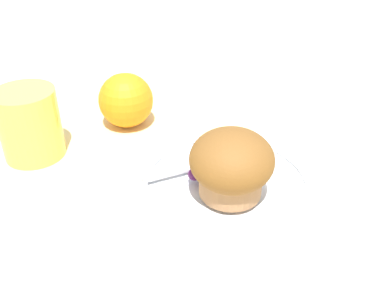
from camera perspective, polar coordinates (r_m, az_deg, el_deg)
The scene contains 8 objects.
ground_plane at distance 0.51m, azimuth 5.33°, elevation -5.63°, with size 3.00×3.00×0.00m, color beige.
plate at distance 0.50m, azimuth 4.72°, elevation -5.59°, with size 0.19×0.19×0.02m.
muffin at distance 0.45m, azimuth 5.28°, elevation -2.73°, with size 0.09×0.09×0.07m.
cream_ramekin at distance 0.53m, azimuth 8.61°, elevation -0.63°, with size 0.05×0.05×0.02m.
berry_pair at distance 0.49m, azimuth 0.77°, elevation -3.70°, with size 0.03×0.01×0.01m.
butter_knife at distance 0.51m, azimuth 1.74°, elevation -2.50°, with size 0.14×0.09×0.00m.
orange_fruit at distance 0.62m, azimuth -8.80°, elevation 5.78°, with size 0.08×0.08×0.08m.
juice_glass at distance 0.58m, azimuth -20.83°, elevation 2.51°, with size 0.08×0.08×0.09m.
Camera 1 is at (-0.35, -0.21, 0.31)m, focal length 40.00 mm.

